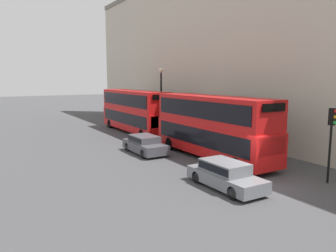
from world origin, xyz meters
TOP-DOWN VIEW (x-y plane):
  - ground_plane at (0.00, 0.00)m, footprint 200.00×200.00m
  - bus_leading at (1.60, 6.02)m, footprint 2.59×10.88m
  - bus_second_in_queue at (1.60, 18.92)m, footprint 2.59×11.48m
  - car_dark_sedan at (-1.80, 0.61)m, footprint 1.77×4.50m
  - car_hatchback at (-1.80, 9.80)m, footprint 1.84×4.30m
  - traffic_light at (3.48, -1.64)m, footprint 0.30×0.36m
  - street_lamp at (3.27, 16.24)m, footprint 0.44×0.44m
  - pedestrian at (3.75, 8.62)m, footprint 0.36×0.36m

SIDE VIEW (x-z plane):
  - ground_plane at x=0.00m, z-range 0.00..0.00m
  - car_hatchback at x=-1.80m, z-range 0.04..1.39m
  - car_dark_sedan at x=-1.80m, z-range 0.04..1.43m
  - pedestrian at x=3.75m, z-range -0.07..1.56m
  - bus_second_in_queue at x=1.60m, z-range 0.22..4.58m
  - bus_leading at x=1.60m, z-range 0.22..4.62m
  - traffic_light at x=3.48m, z-range 0.89..4.95m
  - street_lamp at x=3.27m, z-range 0.77..7.36m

